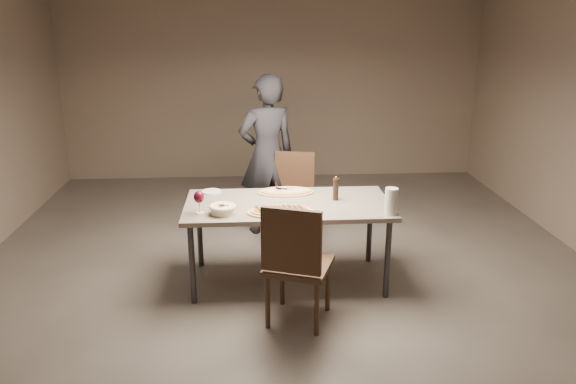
{
  "coord_description": "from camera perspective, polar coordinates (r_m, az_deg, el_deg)",
  "views": [
    {
      "loc": [
        -0.3,
        -4.65,
        2.33
      ],
      "look_at": [
        0.0,
        0.0,
        0.85
      ],
      "focal_mm": 35.0,
      "sensor_mm": 36.0,
      "label": 1
    }
  ],
  "objects": [
    {
      "name": "room",
      "position": [
        4.76,
        -0.0,
        6.33
      ],
      "size": [
        7.0,
        7.0,
        7.0
      ],
      "color": "#5E5851",
      "rests_on": "ground"
    },
    {
      "name": "pepper_mill_left",
      "position": [
        4.99,
        4.88,
        0.33
      ],
      "size": [
        0.06,
        0.06,
        0.22
      ],
      "rotation": [
        0.0,
        0.0,
        0.4
      ],
      "color": "black",
      "rests_on": "dining_table"
    },
    {
      "name": "carafe",
      "position": [
        4.69,
        10.44,
        -0.93
      ],
      "size": [
        0.11,
        0.11,
        0.22
      ],
      "rotation": [
        0.0,
        0.0,
        0.41
      ],
      "color": "silver",
      "rests_on": "dining_table"
    },
    {
      "name": "bread_basket",
      "position": [
        4.67,
        -6.67,
        -1.68
      ],
      "size": [
        0.22,
        0.22,
        0.08
      ],
      "rotation": [
        0.0,
        0.0,
        -0.05
      ],
      "color": "beige",
      "rests_on": "dining_table"
    },
    {
      "name": "diner",
      "position": [
        6.1,
        -2.16,
        3.76
      ],
      "size": [
        0.74,
        0.6,
        1.74
      ],
      "primitive_type": "imported",
      "rotation": [
        0.0,
        0.0,
        3.46
      ],
      "color": "black",
      "rests_on": "ground"
    },
    {
      "name": "side_plate",
      "position": [
        5.27,
        -7.78,
        0.06
      ],
      "size": [
        0.18,
        0.18,
        0.01
      ],
      "rotation": [
        0.0,
        0.0,
        -0.25
      ],
      "color": "white",
      "rests_on": "dining_table"
    },
    {
      "name": "oil_dish",
      "position": [
        5.25,
        -1.77,
        0.17
      ],
      "size": [
        0.12,
        0.12,
        0.01
      ],
      "rotation": [
        0.0,
        0.0,
        0.43
      ],
      "color": "white",
      "rests_on": "dining_table"
    },
    {
      "name": "dining_table",
      "position": [
        4.94,
        -0.0,
        -1.73
      ],
      "size": [
        1.8,
        0.9,
        0.75
      ],
      "color": "gray",
      "rests_on": "ground"
    },
    {
      "name": "chair_far",
      "position": [
        5.95,
        0.54,
        -0.03
      ],
      "size": [
        0.53,
        0.53,
        0.94
      ],
      "rotation": [
        0.0,
        0.0,
        2.91
      ],
      "color": "#3E281A",
      "rests_on": "ground"
    },
    {
      "name": "pepper_mill_right",
      "position": [
        4.82,
        10.08,
        -0.71
      ],
      "size": [
        0.05,
        0.05,
        0.19
      ],
      "rotation": [
        0.0,
        0.0,
        -0.43
      ],
      "color": "black",
      "rests_on": "dining_table"
    },
    {
      "name": "ham_pizza",
      "position": [
        5.19,
        -0.22,
        0.05
      ],
      "size": [
        0.52,
        0.29,
        0.04
      ],
      "rotation": [
        0.0,
        0.0,
        0.27
      ],
      "color": "tan",
      "rests_on": "dining_table"
    },
    {
      "name": "wine_glass",
      "position": [
        4.68,
        -9.03,
        -0.58
      ],
      "size": [
        0.09,
        0.09,
        0.19
      ],
      "rotation": [
        0.0,
        0.0,
        -0.3
      ],
      "color": "silver",
      "rests_on": "dining_table"
    },
    {
      "name": "chair_near",
      "position": [
        4.27,
        0.77,
        -6.81
      ],
      "size": [
        0.61,
        0.61,
        1.01
      ],
      "rotation": [
        0.0,
        0.0,
        -0.35
      ],
      "color": "#3E281A",
      "rests_on": "ground"
    },
    {
      "name": "zucchini_pizza",
      "position": [
        4.67,
        -0.73,
        -1.96
      ],
      "size": [
        0.56,
        0.31,
        0.05
      ],
      "rotation": [
        0.0,
        0.0,
        0.04
      ],
      "color": "tan",
      "rests_on": "dining_table"
    }
  ]
}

